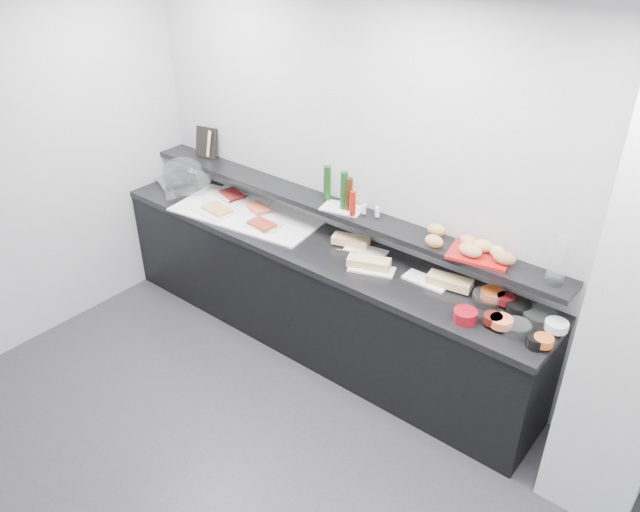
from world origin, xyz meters
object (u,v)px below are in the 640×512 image
Objects in this scene: sandwich_plate_mid at (372,269)px; condiment_tray at (342,208)px; framed_print at (206,143)px; carafe at (558,261)px; cloche_base at (175,183)px; bread_tray at (480,255)px.

condiment_tray is at bearing 131.98° from sandwich_plate_mid.
framed_print is at bearing 150.73° from sandwich_plate_mid.
carafe reaches higher than framed_print.
carafe reaches higher than cloche_base.
cloche_base is at bearing 171.38° from condiment_tray.
cloche_base reaches higher than sandwich_plate_mid.
bread_tray reaches higher than condiment_tray.
cloche_base is 1.75m from condiment_tray.
cloche_base is 0.47m from framed_print.
carafe is (3.27, 0.15, 0.38)m from cloche_base.
sandwich_plate_mid is at bearing -40.46° from condiment_tray.
carafe reaches higher than bread_tray.
framed_print is 0.68× the size of bread_tray.
bread_tray is at bearing -14.54° from framed_print.
framed_print is at bearing 67.21° from cloche_base.
carafe is at bearing -13.10° from condiment_tray.
cloche_base is at bearing 171.64° from bread_tray.
framed_print reaches higher than sandwich_plate_mid.
sandwich_plate_mid is 0.83× the size of bread_tray.
bread_tray is (2.80, 0.16, 0.24)m from cloche_base.
sandwich_plate_mid is 1.05× the size of carafe.
condiment_tray is at bearing -179.74° from carafe.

